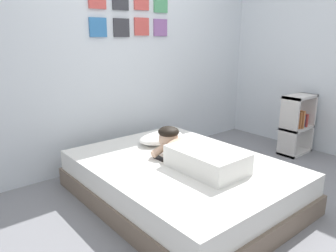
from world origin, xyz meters
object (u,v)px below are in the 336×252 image
coffee_cup (165,139)px  cell_phone (160,159)px  pillow (162,138)px  bed (180,180)px  person_lying (195,153)px  bookshelf (297,124)px

coffee_cup → cell_phone: bearing=-134.0°
pillow → cell_phone: pillow is taller
cell_phone → coffee_cup: bearing=46.0°
cell_phone → bed: bearing=-56.9°
pillow → cell_phone: (-0.31, -0.37, -0.05)m
coffee_cup → person_lying: bearing=-105.7°
pillow → person_lying: person_lying is taller
pillow → bed: bearing=-110.9°
pillow → coffee_cup: size_ratio=4.16×
bed → bookshelf: (1.93, -0.04, 0.21)m
coffee_cup → cell_phone: coffee_cup is taller
cell_phone → bookshelf: bookshelf is taller
bed → person_lying: (0.04, -0.14, 0.29)m
person_lying → bookshelf: (1.88, 0.10, -0.08)m
pillow → person_lying: bearing=-103.2°
bookshelf → pillow: bearing=161.9°
person_lying → bookshelf: 1.89m
person_lying → cell_phone: bearing=116.6°
cell_phone → person_lying: bearing=-63.4°
coffee_cup → cell_phone: 0.47m
bed → pillow: bearing=69.1°
person_lying → coffee_cup: person_lying is taller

